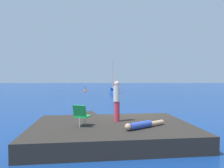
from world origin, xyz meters
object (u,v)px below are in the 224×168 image
at_px(beach_chair, 81,114).
at_px(marker_buoy, 85,91).
at_px(person_standing, 117,100).
at_px(sailboat_near, 113,91).
at_px(person_sunbather, 143,125).

height_order(beach_chair, marker_buoy, beach_chair).
distance_m(person_standing, beach_chair, 1.63).
bearing_deg(marker_buoy, beach_chair, -83.52).
distance_m(sailboat_near, beach_chair, 23.38).
xyz_separation_m(person_sunbather, beach_chair, (-2.18, 0.24, 0.33)).
height_order(sailboat_near, marker_buoy, sailboat_near).
bearing_deg(person_standing, person_sunbather, 38.64).
distance_m(person_standing, marker_buoy, 26.94).
relative_size(person_sunbather, beach_chair, 1.92).
bearing_deg(sailboat_near, beach_chair, 175.01).
bearing_deg(beach_chair, person_standing, -39.08).
bearing_deg(person_sunbather, person_standing, 94.10).
bearing_deg(sailboat_near, person_sunbather, -179.66).
relative_size(beach_chair, marker_buoy, 0.71).
xyz_separation_m(person_sunbather, marker_buoy, (-5.30, 27.66, -0.67)).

